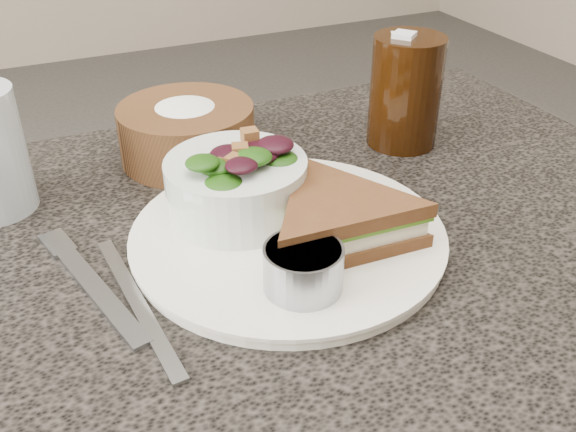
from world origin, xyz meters
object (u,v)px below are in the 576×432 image
(dinner_plate, at_px, (288,236))
(bread_basket, at_px, (186,123))
(cola_glass, at_px, (406,87))
(sandwich, at_px, (338,219))
(salad_bowl, at_px, (236,177))
(dressing_ramekin, at_px, (303,268))

(dinner_plate, distance_m, bread_basket, 0.22)
(dinner_plate, xyz_separation_m, cola_glass, (0.22, 0.14, 0.07))
(sandwich, bearing_deg, salad_bowl, 129.98)
(sandwich, xyz_separation_m, cola_glass, (0.19, 0.18, 0.04))
(sandwich, xyz_separation_m, bread_basket, (-0.07, 0.25, 0.01))
(dinner_plate, bearing_deg, salad_bowl, 121.52)
(dinner_plate, bearing_deg, sandwich, -44.51)
(dressing_ramekin, distance_m, cola_glass, 0.34)
(sandwich, height_order, bread_basket, bread_basket)
(salad_bowl, distance_m, cola_glass, 0.27)
(dressing_ramekin, height_order, cola_glass, cola_glass)
(dinner_plate, height_order, sandwich, sandwich)
(bread_basket, relative_size, cola_glass, 1.09)
(dinner_plate, relative_size, salad_bowl, 2.15)
(sandwich, distance_m, dressing_ramekin, 0.08)
(salad_bowl, bearing_deg, dinner_plate, -58.48)
(cola_glass, bearing_deg, bread_basket, 164.83)
(dinner_plate, relative_size, dressing_ramekin, 4.44)
(dinner_plate, relative_size, bread_basket, 1.88)
(bread_basket, distance_m, cola_glass, 0.27)
(salad_bowl, xyz_separation_m, dressing_ramekin, (0.01, -0.14, -0.02))
(salad_bowl, bearing_deg, sandwich, -52.28)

